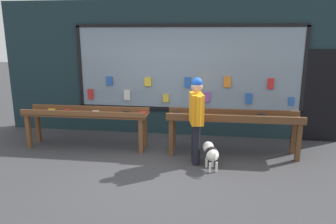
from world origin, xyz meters
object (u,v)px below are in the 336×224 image
at_px(display_table_right, 233,121).
at_px(display_table_left, 86,116).
at_px(person_browsing, 196,114).
at_px(small_dog, 211,153).

bearing_deg(display_table_right, display_table_left, 179.97).
height_order(display_table_left, display_table_right, display_table_right).
relative_size(person_browsing, small_dog, 2.78).
xyz_separation_m(display_table_right, small_dog, (-0.42, -0.81, -0.41)).
bearing_deg(display_table_right, person_browsing, -140.47).
relative_size(display_table_right, small_dog, 4.52).
bearing_deg(small_dog, display_table_right, -45.19).
height_order(display_table_left, small_dog, display_table_left).
bearing_deg(display_table_left, small_dog, -16.68).
bearing_deg(display_table_right, small_dog, -117.66).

